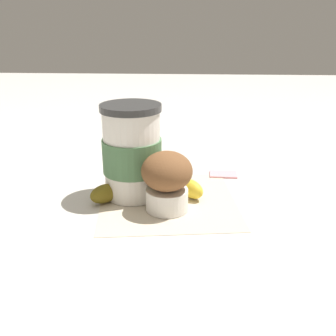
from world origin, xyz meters
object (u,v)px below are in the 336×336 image
at_px(muffin, 170,179).
at_px(coffee_cup, 132,152).
at_px(banana, 148,188).
at_px(sugar_packet, 223,174).

bearing_deg(muffin, coffee_cup, 141.52).
bearing_deg(banana, sugar_packet, 37.77).
height_order(muffin, banana, muffin).
bearing_deg(coffee_cup, banana, -11.19).
bearing_deg(sugar_packet, coffee_cup, -148.11).
relative_size(coffee_cup, muffin, 1.65).
xyz_separation_m(coffee_cup, banana, (0.02, -0.00, -0.06)).
height_order(banana, sugar_packet, banana).
distance_m(banana, sugar_packet, 0.16).
xyz_separation_m(banana, sugar_packet, (0.13, 0.10, -0.01)).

